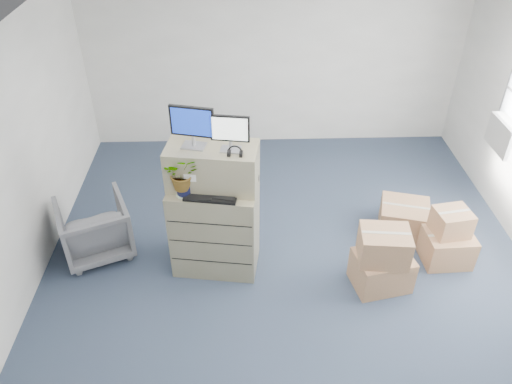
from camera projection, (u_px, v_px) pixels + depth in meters
ground at (291, 287)px, 5.92m from camera, size 7.00×7.00×0.00m
wall_back at (274, 62)px, 7.94m from camera, size 6.00×0.02×2.80m
ac_unit at (506, 136)px, 6.43m from camera, size 0.24×0.60×0.40m
filing_cabinet_lower at (215, 227)px, 5.90m from camera, size 1.07×0.74×1.16m
filing_cabinet_upper at (213, 166)px, 5.46m from camera, size 1.05×0.64×0.50m
monitor_left at (192, 125)px, 5.17m from camera, size 0.47×0.24×0.47m
monitor_right at (230, 131)px, 5.13m from camera, size 0.41×0.19×0.40m
headphones at (235, 152)px, 5.15m from camera, size 0.16×0.04×0.16m
keyboard at (211, 196)px, 5.41m from camera, size 0.61×0.33×0.03m
mouse at (245, 192)px, 5.47m from camera, size 0.11×0.08×0.04m
water_bottle at (221, 178)px, 5.49m from camera, size 0.07×0.07×0.26m
phone_dock at (208, 183)px, 5.54m from camera, size 0.08×0.07×0.16m
external_drive at (247, 181)px, 5.62m from camera, size 0.27×0.23×0.07m
tissue_box at (245, 178)px, 5.52m from camera, size 0.26×0.19×0.09m
potted_plant at (183, 177)px, 5.33m from camera, size 0.40×0.44×0.41m
office_chair at (94, 226)px, 6.19m from camera, size 1.03×1.00×0.83m
cardboard_boxes at (408, 242)px, 6.09m from camera, size 1.56×1.63×0.82m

